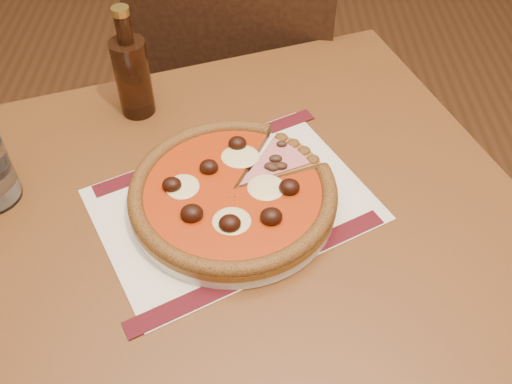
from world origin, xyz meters
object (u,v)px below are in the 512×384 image
(chair_far, at_px, (239,85))
(bottle, at_px, (132,74))
(table, at_px, (256,257))
(pizza, at_px, (233,191))
(plate, at_px, (233,200))

(chair_far, height_order, bottle, bottle)
(table, height_order, pizza, pizza)
(table, relative_size, bottle, 5.16)
(chair_far, distance_m, bottle, 0.51)
(pizza, distance_m, bottle, 0.29)
(table, xyz_separation_m, plate, (-0.03, 0.02, 0.11))
(table, xyz_separation_m, pizza, (-0.03, 0.02, 0.13))
(table, bearing_deg, bottle, 129.47)
(table, bearing_deg, plate, 147.12)
(chair_far, bearing_deg, pizza, 98.40)
(table, bearing_deg, pizza, 147.54)
(plate, distance_m, bottle, 0.29)
(bottle, bearing_deg, plate, -52.99)
(plate, distance_m, pizza, 0.02)
(plate, bearing_deg, bottle, 127.01)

